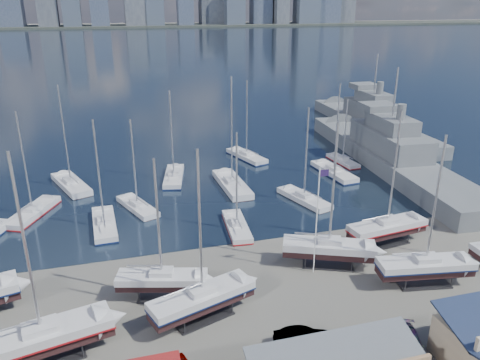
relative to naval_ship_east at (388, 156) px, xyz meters
name	(u,v)px	position (x,y,z in m)	size (l,w,h in m)	color
ground	(270,289)	(-31.99, -30.33, -1.67)	(1400.00, 1400.00, 0.00)	#605E59
water	(124,44)	(-31.99, 279.67, -1.82)	(1400.00, 600.00, 0.40)	#182237
far_shore	(114,26)	(-31.99, 539.67, -0.57)	(1400.00, 80.00, 2.20)	#2D332D
sailboat_cradle_1	(42,338)	(-52.37, -34.76, 0.47)	(11.18, 5.38, 17.32)	#2D2D33
sailboat_cradle_2	(162,280)	(-42.38, -28.77, 0.31)	(8.84, 4.56, 14.05)	#2D2D33
sailboat_cradle_3	(202,298)	(-39.31, -32.90, 0.39)	(10.17, 5.78, 15.87)	#2D2D33
sailboat_cradle_4	(329,248)	(-24.53, -27.64, 0.40)	(9.98, 6.34, 15.84)	#2D2D33
sailboat_cradle_5	(425,266)	(-16.88, -33.53, 0.38)	(9.88, 4.18, 15.51)	#2D2D33
sailboat_cradle_6	(387,227)	(-15.80, -24.98, 0.39)	(10.07, 3.97, 15.86)	#2D2D33
sailboat_moored_1	(33,213)	(-56.82, -5.45, -1.36)	(6.61, 10.14, 14.77)	black
sailboat_moored_2	(71,186)	(-52.47, 3.85, -1.35)	(6.68, 11.27, 16.45)	black
sailboat_moored_3	(105,225)	(-47.67, -11.72, -1.36)	(3.16, 9.84, 14.54)	black
sailboat_moored_4	(138,207)	(-43.24, -7.22, -1.35)	(5.48, 9.02, 13.19)	black
sailboat_moored_5	(174,178)	(-36.77, 3.13, -1.36)	(4.80, 10.36, 14.95)	black
sailboat_moored_6	(237,227)	(-31.73, -16.75, -1.36)	(3.20, 8.94, 13.09)	black
sailboat_moored_7	(232,186)	(-28.70, -2.89, -1.35)	(3.65, 11.80, 17.67)	black
sailboat_moored_8	(247,157)	(-22.48, 10.30, -1.36)	(5.56, 10.28, 14.81)	black
sailboat_moored_9	(304,199)	(-20.17, -10.82, -1.35)	(5.31, 9.75, 14.18)	black
sailboat_moored_10	(334,173)	(-11.01, -1.71, -1.36)	(3.97, 10.75, 15.71)	black
sailboat_moored_11	(343,161)	(-6.76, 3.32, -1.36)	(2.93, 8.11, 11.87)	black
naval_ship_east	(388,156)	(0.00, 0.00, 0.00)	(11.97, 51.63, 18.61)	#585C61
naval_ship_west	(371,123)	(9.91, 22.55, -0.01)	(8.79, 46.53, 18.17)	#585C61
car_b	(303,339)	(-32.15, -38.89, -0.88)	(1.68, 4.81, 1.58)	gray
car_c	(384,352)	(-26.59, -42.00, -0.92)	(2.50, 5.43, 1.51)	gray
car_d	(410,344)	(-24.00, -41.66, -0.98)	(1.94, 4.76, 1.38)	gray
flagpole	(318,214)	(-26.51, -28.50, 5.00)	(1.03, 0.12, 11.63)	white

